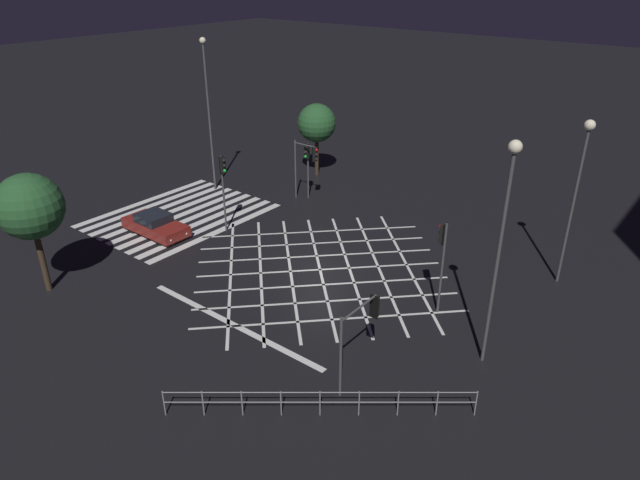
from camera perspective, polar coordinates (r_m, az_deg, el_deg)
ground_plane at (r=29.32m, az=0.00°, el=-2.98°), size 200.00×200.00×0.00m
road_markings at (r=33.45m, az=-9.68°, el=0.51°), size 15.40×22.69×0.01m
traffic_light_sw_cross at (r=36.75m, az=-1.35°, el=8.07°), size 0.36×1.91×3.93m
traffic_light_median_south at (r=32.69m, az=-9.64°, el=6.05°), size 0.36×0.39×4.55m
traffic_light_median_north at (r=25.01m, az=12.12°, el=-0.98°), size 0.36×0.39×4.38m
traffic_light_sw_main at (r=37.27m, az=-1.30°, el=8.02°), size 0.39×0.36×3.72m
traffic_light_ne_main at (r=20.96m, az=4.22°, el=-8.26°), size 2.39×0.36×3.38m
street_lamp_east at (r=38.63m, az=-11.16°, el=13.57°), size 0.41×0.41×10.02m
street_lamp_west at (r=21.04m, az=17.89°, el=1.83°), size 0.48×0.48×9.00m
street_lamp_far at (r=28.50m, az=24.52°, el=6.07°), size 0.49×0.49×8.08m
street_tree_near at (r=28.81m, az=-27.06°, el=2.96°), size 3.04×3.04×5.86m
street_tree_far at (r=41.37m, az=-0.34°, el=11.59°), size 2.74×2.74×5.24m
waiting_car at (r=34.19m, az=-16.15°, el=1.48°), size 1.77×4.16×1.25m
pedestrian_railing at (r=20.41m, az=0.00°, el=-15.72°), size 6.75×8.53×1.05m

